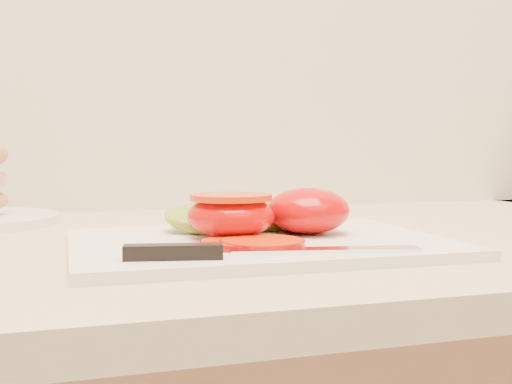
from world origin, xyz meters
name	(u,v)px	position (x,y,z in m)	size (l,w,h in m)	color
cutting_board	(259,244)	(-0.43, 1.58, 0.94)	(0.36, 0.26, 0.01)	white
tomato_half_dome	(308,211)	(-0.37, 1.60, 0.96)	(0.09, 0.09, 0.05)	#D00300
tomato_half_cut	(231,214)	(-0.45, 1.59, 0.96)	(0.09, 0.09, 0.04)	#D00300
tomato_slice_0	(262,243)	(-0.44, 1.53, 0.94)	(0.07, 0.07, 0.01)	red
tomato_slice_1	(238,244)	(-0.46, 1.54, 0.94)	(0.06, 0.06, 0.01)	red
lettuce_leaf_0	(226,218)	(-0.44, 1.66, 0.95)	(0.14, 0.09, 0.03)	#86B12F
lettuce_leaf_1	(264,217)	(-0.40, 1.66, 0.95)	(0.11, 0.08, 0.02)	#86B12F
knife	(236,251)	(-0.48, 1.49, 0.94)	(0.25, 0.05, 0.01)	silver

